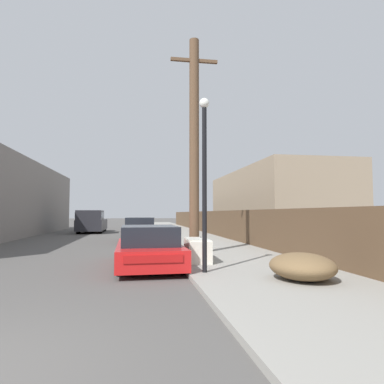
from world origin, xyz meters
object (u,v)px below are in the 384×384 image
Objects in this scene: parked_sports_car_red at (148,248)px; car_parked_mid at (141,230)px; utility_pole at (194,143)px; brush_pile at (302,266)px; pickup_truck at (92,222)px; street_lamp at (204,169)px; discarded_fridge at (197,250)px.

car_parked_mid is (-0.14, 9.33, 0.08)m from parked_sports_car_red.
parked_sports_car_red is at bearing -130.09° from utility_pole.
pickup_truck is at bearing 108.47° from brush_pile.
utility_pole is (5.82, -16.90, 3.33)m from pickup_truck.
street_lamp reaches higher than parked_sports_car_red.
parked_sports_car_red is at bearing -86.04° from car_parked_mid.
brush_pile is at bearing -45.21° from parked_sports_car_red.
utility_pole reaches higher than discarded_fridge.
utility_pole is 4.75× the size of brush_pile.
car_parked_mid is 8.33m from utility_pole.
utility_pole is (1.75, 2.07, 3.69)m from parked_sports_car_red.
pickup_truck is 23.37m from brush_pile.
discarded_fridge is at bearing 85.27° from street_lamp.
brush_pile is (1.80, -3.36, -0.05)m from discarded_fridge.
car_parked_mid reaches higher than brush_pile.
utility_pole is at bearing 108.47° from pickup_truck.
street_lamp is 2.62× the size of brush_pile.
car_parked_mid is at bearing 105.48° from brush_pile.
street_lamp reaches higher than discarded_fridge.
car_parked_mid is at bearing 97.62° from street_lamp.
discarded_fridge is at bearing 5.00° from parked_sports_car_red.
discarded_fridge is at bearing 118.18° from brush_pile.
pickup_truck reaches higher than parked_sports_car_red.
parked_sports_car_red reaches higher than brush_pile.
street_lamp reaches higher than car_parked_mid.
pickup_truck reaches higher than discarded_fridge.
utility_pole is 6.70m from brush_pile.
brush_pile is (3.47, -12.52, -0.23)m from car_parked_mid.
street_lamp is at bearing -79.30° from car_parked_mid.
pickup_truck reaches higher than car_parked_mid.
brush_pile is at bearing 107.92° from pickup_truck.
pickup_truck is at bearing 115.27° from car_parked_mid.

